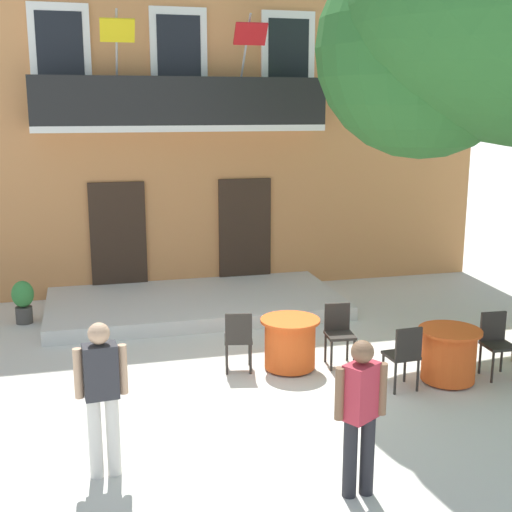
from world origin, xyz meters
TOP-DOWN VIEW (x-y plane):
  - ground_plane at (0.00, 0.00)m, footprint 120.00×120.00m
  - building_facade at (-0.66, 6.99)m, footprint 13.00×5.09m
  - entrance_step_platform at (-0.66, 3.60)m, footprint 5.42×2.79m
  - cafe_table_near_tree at (0.20, 0.36)m, footprint 0.86×0.86m
  - cafe_chair_near_tree_0 at (0.96, 0.36)m, footprint 0.44×0.44m
  - cafe_chair_near_tree_1 at (-0.55, 0.43)m, footprint 0.47×0.47m
  - cafe_table_middle at (2.20, -0.63)m, footprint 0.86×0.86m
  - cafe_chair_middle_0 at (1.45, -0.75)m, footprint 0.42×0.42m
  - cafe_chair_middle_1 at (2.95, -0.60)m, footprint 0.42×0.42m
  - ground_planter_left at (-3.72, 3.57)m, footprint 0.38×0.38m
  - pedestrian_near_entrance at (-2.51, -1.95)m, footprint 0.53×0.25m
  - pedestrian_mid_plaza at (-0.12, -2.93)m, footprint 0.53×0.36m

SIDE VIEW (x-z plane):
  - ground_plane at x=0.00m, z-range 0.00..0.00m
  - entrance_step_platform at x=-0.66m, z-range 0.00..0.25m
  - cafe_table_near_tree at x=0.20m, z-range 0.01..0.77m
  - cafe_table_middle at x=2.20m, z-range 0.01..0.77m
  - ground_planter_left at x=-3.72m, z-range 0.04..0.81m
  - cafe_chair_near_tree_0 at x=0.96m, z-range 0.07..0.98m
  - cafe_chair_near_tree_1 at x=-0.55m, z-range 0.07..0.98m
  - cafe_chair_middle_0 at x=1.45m, z-range 0.07..0.98m
  - cafe_chair_middle_1 at x=2.95m, z-range 0.07..0.98m
  - pedestrian_mid_plaza at x=-0.12m, z-range 0.10..1.71m
  - pedestrian_near_entrance at x=-2.51m, z-range 0.11..1.77m
  - building_facade at x=-0.66m, z-range 0.00..7.50m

